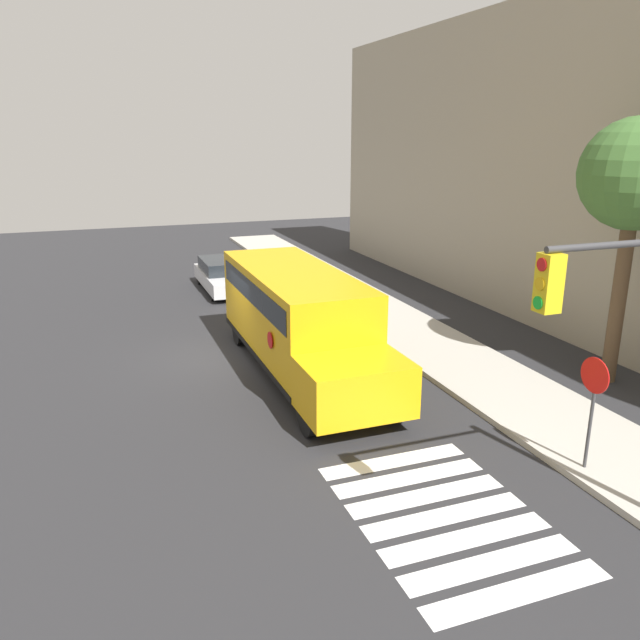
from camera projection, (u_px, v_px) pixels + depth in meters
ground_plane at (224, 356)px, 19.44m from camera, size 60.00×60.00×0.00m
sidewalk_strip at (410, 332)px, 21.57m from camera, size 44.00×3.00×0.15m
building_backdrop at (579, 165)px, 22.15m from camera, size 32.00×4.00×11.14m
crosswalk_stripes at (445, 516)px, 11.32m from camera, size 4.70×3.20×0.01m
school_bus at (298, 315)px, 17.90m from camera, size 9.06×2.57×2.90m
parked_car at (222, 275)px, 27.43m from camera, size 4.76×1.70×1.34m
stop_sign at (593, 398)px, 12.25m from camera, size 0.72×0.10×2.52m
tree_near_sidewalk at (636, 178)px, 15.95m from camera, size 2.89×2.89×7.12m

